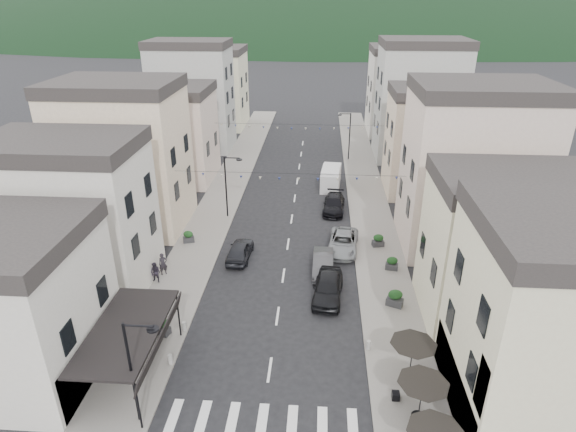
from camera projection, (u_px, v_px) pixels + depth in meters
name	position (u px, v px, depth m)	size (l,w,h in m)	color
sidewalk_left	(225.00, 192.00, 51.20)	(4.00, 76.00, 0.12)	slate
sidewalk_right	(367.00, 196.00, 50.26)	(4.00, 76.00, 0.12)	slate
hill_backdrop	(320.00, 27.00, 292.94)	(640.00, 360.00, 70.00)	black
bistro_building	(572.00, 333.00, 22.42)	(10.00, 8.00, 10.00)	beige
boutique_awning	(131.00, 331.00, 25.49)	(3.77, 7.50, 3.28)	black
buildings_row_left	(170.00, 122.00, 54.27)	(10.20, 54.16, 14.00)	beige
buildings_row_right	(433.00, 127.00, 51.32)	(10.20, 54.16, 14.50)	beige
cafe_terrace	(423.00, 387.00, 22.89)	(2.50, 8.10, 2.53)	black
streetlamp_left_near	(136.00, 363.00, 22.44)	(1.70, 0.56, 6.00)	black
streetlamp_left_far	(229.00, 181.00, 44.13)	(1.70, 0.56, 6.00)	black
streetlamp_right_far	(348.00, 131.00, 59.67)	(1.70, 0.56, 6.00)	black
bollards	(269.00, 370.00, 26.63)	(11.66, 10.26, 0.60)	gray
bunting_near	(289.00, 178.00, 39.32)	(19.00, 0.28, 0.62)	black
bunting_far	(299.00, 128.00, 53.78)	(19.00, 0.28, 0.62)	black
parked_car_a	(328.00, 287.00, 33.36)	(1.95, 4.86, 1.65)	black
parked_car_b	(323.00, 264.00, 36.50)	(1.52, 4.37, 1.44)	#363638
parked_car_c	(343.00, 242.00, 39.59)	(2.35, 5.10, 1.42)	gray
parked_car_d	(334.00, 204.00, 46.72)	(1.99, 4.89, 1.42)	black
parked_car_e	(240.00, 250.00, 38.32)	(1.72, 4.26, 1.45)	black
delivery_van	(331.00, 177.00, 52.24)	(2.35, 5.02, 2.33)	silver
pedestrian_a	(163.00, 264.00, 35.92)	(0.63, 0.41, 1.73)	black
pedestrian_b	(156.00, 273.00, 34.94)	(0.78, 0.61, 1.60)	#241F2A
planter_la	(162.00, 326.00, 29.75)	(1.16, 0.91, 1.14)	#2F2F31
planter_lb	(188.00, 237.00, 40.70)	(1.04, 0.78, 1.04)	#2C2C2F
planter_ra	(395.00, 298.00, 32.40)	(1.24, 0.98, 1.22)	#2F2F31
planter_rb	(392.00, 263.00, 36.69)	(1.03, 0.69, 1.06)	#2F2F31
planter_rc	(378.00, 240.00, 40.07)	(1.05, 0.72, 1.07)	#303032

